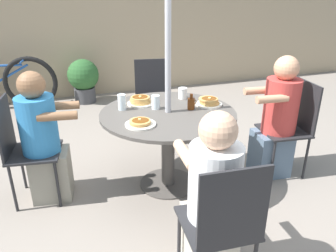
{
  "coord_description": "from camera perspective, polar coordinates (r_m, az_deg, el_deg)",
  "views": [
    {
      "loc": [
        -0.86,
        -2.5,
        1.72
      ],
      "look_at": [
        0.0,
        0.0,
        0.6
      ],
      "focal_mm": 35.0,
      "sensor_mm": 36.0,
      "label": 1
    }
  ],
  "objects": [
    {
      "name": "ground_plane",
      "position": [
        3.16,
        -0.0,
        -10.01
      ],
      "size": [
        12.0,
        12.0,
        0.0
      ],
      "primitive_type": "plane",
      "color": "gray"
    },
    {
      "name": "back_fence",
      "position": [
        5.73,
        -10.43,
        14.43
      ],
      "size": [
        10.0,
        0.06,
        1.79
      ],
      "primitive_type": "cube",
      "color": "tan",
      "rests_on": "ground"
    },
    {
      "name": "patio_table",
      "position": [
        2.88,
        -0.0,
        -0.13
      ],
      "size": [
        1.18,
        1.18,
        0.73
      ],
      "color": "#4C4742",
      "rests_on": "ground"
    },
    {
      "name": "umbrella_pole",
      "position": [
        2.73,
        -0.0,
        8.77
      ],
      "size": [
        0.05,
        0.05,
        2.1
      ],
      "primitive_type": "cylinder",
      "color": "#ADADB2",
      "rests_on": "ground"
    },
    {
      "name": "patio_chair_north",
      "position": [
        1.92,
        9.57,
        -16.15
      ],
      "size": [
        0.44,
        0.44,
        0.92
      ],
      "rotation": [
        0.0,
        0.0,
        -0.08
      ],
      "color": "#232326",
      "rests_on": "ground"
    },
    {
      "name": "diner_north",
      "position": [
        2.04,
        7.62,
        -13.18
      ],
      "size": [
        0.34,
        0.49,
        1.12
      ],
      "rotation": [
        0.0,
        0.0,
        -0.08
      ],
      "color": "beige",
      "rests_on": "ground"
    },
    {
      "name": "patio_chair_east",
      "position": [
        3.36,
        20.87,
        0.52
      ],
      "size": [
        0.45,
        0.45,
        0.92
      ],
      "rotation": [
        0.0,
        0.0,
        1.45
      ],
      "color": "#232326",
      "rests_on": "ground"
    },
    {
      "name": "diner_east",
      "position": [
        3.26,
        18.4,
        0.7
      ],
      "size": [
        0.5,
        0.36,
        1.17
      ],
      "rotation": [
        0.0,
        0.0,
        1.45
      ],
      "color": "slate",
      "rests_on": "ground"
    },
    {
      "name": "patio_chair_south",
      "position": [
        4.04,
        -2.85,
        5.74
      ],
      "size": [
        0.47,
        0.47,
        0.92
      ],
      "rotation": [
        0.0,
        0.0,
        -3.31
      ],
      "color": "#232326",
      "rests_on": "ground"
    },
    {
      "name": "patio_chair_west",
      "position": [
        2.96,
        -24.02,
        -3.03
      ],
      "size": [
        0.46,
        0.46,
        0.92
      ],
      "rotation": [
        0.0,
        0.0,
        -1.72
      ],
      "color": "#232326",
      "rests_on": "ground"
    },
    {
      "name": "diner_west",
      "position": [
        2.92,
        -20.79,
        -2.64
      ],
      "size": [
        0.5,
        0.36,
        1.13
      ],
      "rotation": [
        0.0,
        0.0,
        -1.72
      ],
      "color": "gray",
      "rests_on": "ground"
    },
    {
      "name": "pancake_plate_a",
      "position": [
        3.02,
        -4.85,
        4.38
      ],
      "size": [
        0.24,
        0.24,
        0.08
      ],
      "color": "silver",
      "rests_on": "patio_table"
    },
    {
      "name": "pancake_plate_b",
      "position": [
        2.55,
        -4.85,
        0.5
      ],
      "size": [
        0.24,
        0.24,
        0.05
      ],
      "color": "silver",
      "rests_on": "patio_table"
    },
    {
      "name": "pancake_plate_c",
      "position": [
        3.01,
        7.12,
        4.16
      ],
      "size": [
        0.24,
        0.24,
        0.07
      ],
      "color": "silver",
      "rests_on": "patio_table"
    },
    {
      "name": "syrup_bottle",
      "position": [
        2.88,
        4.09,
        3.95
      ],
      "size": [
        0.08,
        0.06,
        0.14
      ],
      "color": "#602D0F",
      "rests_on": "patio_table"
    },
    {
      "name": "coffee_cup",
      "position": [
        3.16,
        2.57,
        5.72
      ],
      "size": [
        0.09,
        0.09,
        0.1
      ],
      "color": "white",
      "rests_on": "patio_table"
    },
    {
      "name": "drinking_glass_a",
      "position": [
        2.88,
        -8.04,
        4.14
      ],
      "size": [
        0.07,
        0.07,
        0.14
      ],
      "primitive_type": "cylinder",
      "color": "silver",
      "rests_on": "patio_table"
    },
    {
      "name": "drinking_glass_b",
      "position": [
        2.88,
        -2.17,
        4.17
      ],
      "size": [
        0.07,
        0.07,
        0.12
      ],
      "primitive_type": "cylinder",
      "color": "silver",
      "rests_on": "patio_table"
    },
    {
      "name": "bicycle",
      "position": [
        5.51,
        -27.19,
        6.64
      ],
      "size": [
        1.64,
        0.45,
        0.81
      ],
      "rotation": [
        0.0,
        0.0,
        -0.16
      ],
      "color": "black",
      "rests_on": "ground"
    },
    {
      "name": "potted_shrub",
      "position": [
        5.4,
        -14.5,
        8.0
      ],
      "size": [
        0.49,
        0.49,
        0.69
      ],
      "color": "#3D3D3F",
      "rests_on": "ground"
    }
  ]
}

